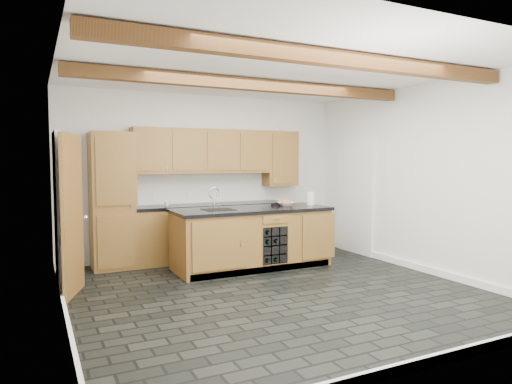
# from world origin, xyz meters

# --- Properties ---
(ground) EXTENTS (5.00, 5.00, 0.00)m
(ground) POSITION_xyz_m (0.00, 0.00, 0.00)
(ground) COLOR black
(ground) RESTS_ON ground
(room_shell) EXTENTS (5.01, 5.00, 5.00)m
(room_shell) POSITION_xyz_m (-0.09, 0.53, 1.53)
(room_shell) COLOR white
(room_shell) RESTS_ON ground
(back_cabinetry) EXTENTS (3.65, 0.62, 2.20)m
(back_cabinetry) POSITION_xyz_m (-0.38, 2.24, 0.98)
(back_cabinetry) COLOR olive
(back_cabinetry) RESTS_ON ground
(island) EXTENTS (2.48, 0.96, 0.93)m
(island) POSITION_xyz_m (0.31, 1.28, 0.46)
(island) COLOR olive
(island) RESTS_ON ground
(faucet) EXTENTS (0.45, 0.40, 0.34)m
(faucet) POSITION_xyz_m (-0.25, 1.33, 0.96)
(faucet) COLOR black
(faucet) RESTS_ON island
(kitchen_scale) EXTENTS (0.16, 0.10, 0.05)m
(kitchen_scale) POSITION_xyz_m (0.82, 1.44, 0.95)
(kitchen_scale) COLOR black
(kitchen_scale) RESTS_ON island
(fruit_bowl) EXTENTS (0.29, 0.29, 0.06)m
(fruit_bowl) POSITION_xyz_m (0.94, 1.34, 0.96)
(fruit_bowl) COLOR silver
(fruit_bowl) RESTS_ON island
(fruit_cluster) EXTENTS (0.16, 0.17, 0.07)m
(fruit_cluster) POSITION_xyz_m (0.94, 1.34, 1.00)
(fruit_cluster) COLOR #AA162B
(fruit_cluster) RESTS_ON fruit_bowl
(paper_towel) EXTENTS (0.13, 0.13, 0.22)m
(paper_towel) POSITION_xyz_m (1.42, 1.34, 1.04)
(paper_towel) COLOR white
(paper_towel) RESTS_ON island
(mug) EXTENTS (0.11, 0.11, 0.08)m
(mug) POSITION_xyz_m (-0.81, 2.16, 0.97)
(mug) COLOR white
(mug) RESTS_ON back_cabinetry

